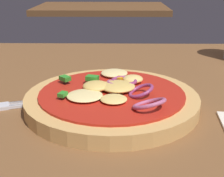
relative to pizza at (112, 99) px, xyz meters
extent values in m
cube|color=brown|center=(0.03, 0.01, -0.03)|extent=(1.20, 0.81, 0.03)
cylinder|color=tan|center=(0.00, 0.00, 0.00)|extent=(0.24, 0.24, 0.02)
cylinder|color=red|center=(0.00, 0.00, 0.01)|extent=(0.20, 0.20, 0.00)
ellipsoid|color=#E5BC60|center=(-0.02, 0.01, 0.02)|extent=(0.04, 0.04, 0.01)
ellipsoid|color=#EFCC72|center=(0.03, 0.04, 0.02)|extent=(0.03, 0.03, 0.01)
ellipsoid|color=#E5BC60|center=(0.01, 0.01, 0.02)|extent=(0.05, 0.05, 0.01)
ellipsoid|color=#F4DB8E|center=(-0.04, -0.02, 0.01)|extent=(0.05, 0.05, 0.01)
ellipsoid|color=#EFCC72|center=(0.00, -0.03, 0.01)|extent=(0.03, 0.03, 0.01)
ellipsoid|color=#F4DB8E|center=(0.00, 0.07, 0.01)|extent=(0.04, 0.04, 0.01)
torus|color=#93386B|center=(0.04, -0.01, 0.02)|extent=(0.04, 0.04, 0.02)
torus|color=#93386B|center=(0.02, 0.03, 0.02)|extent=(0.05, 0.05, 0.01)
torus|color=#B25984|center=(0.05, -0.06, 0.02)|extent=(0.06, 0.06, 0.02)
torus|color=#B25984|center=(0.01, 0.02, 0.02)|extent=(0.04, 0.04, 0.01)
cube|color=#2D8C28|center=(-0.07, 0.03, 0.02)|extent=(0.02, 0.02, 0.01)
cube|color=orange|center=(0.01, 0.04, 0.02)|extent=(0.01, 0.01, 0.00)
cube|color=#2D8C28|center=(-0.06, -0.03, 0.02)|extent=(0.01, 0.02, 0.01)
cube|color=#2D8C28|center=(-0.03, 0.03, 0.02)|extent=(0.02, 0.02, 0.01)
cube|color=silver|center=(-0.15, -0.01, -0.01)|extent=(0.02, 0.02, 0.01)
cube|color=silver|center=(-0.12, -0.01, -0.01)|extent=(0.03, 0.01, 0.00)
cube|color=silver|center=(-0.13, 0.00, -0.01)|extent=(0.03, 0.01, 0.00)
cube|color=silver|center=(-0.13, 0.00, -0.01)|extent=(0.03, 0.01, 0.00)
cube|color=silver|center=(-0.13, 0.01, -0.01)|extent=(0.03, 0.01, 0.00)
cube|color=brown|center=(-0.08, 1.39, -0.03)|extent=(0.71, 0.46, 0.03)
camera|label=1|loc=(0.01, -0.41, 0.17)|focal=51.05mm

